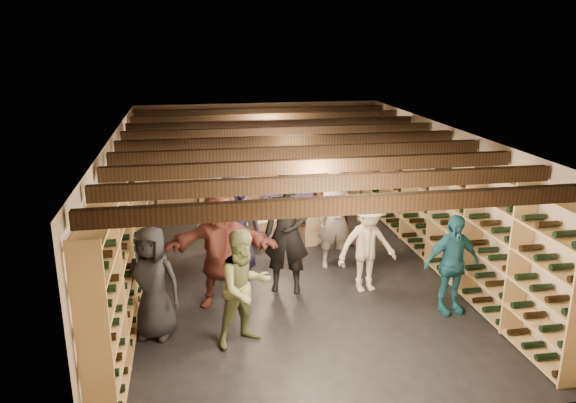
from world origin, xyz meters
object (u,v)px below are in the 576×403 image
(person_4, at_px, (452,264))
(person_6, at_px, (234,222))
(person_3, at_px, (367,245))
(crate_stack_left, at_px, (316,226))
(person_1, at_px, (287,233))
(person_0, at_px, (153,283))
(crate_loose, at_px, (328,223))
(person_9, at_px, (222,213))
(person_11, at_px, (304,198))
(person_5, at_px, (221,247))
(crate_stack_right, at_px, (266,232))
(person_8, at_px, (343,205))
(person_7, at_px, (336,219))
(person_2, at_px, (244,288))

(person_4, xyz_separation_m, person_6, (-2.93, 1.93, 0.17))
(person_4, bearing_deg, person_3, 131.38)
(crate_stack_left, xyz_separation_m, person_3, (0.31, -2.17, 0.41))
(person_3, bearing_deg, person_1, 163.86)
(person_0, relative_size, person_3, 1.03)
(crate_loose, relative_size, person_9, 0.33)
(crate_loose, xyz_separation_m, person_6, (-2.11, -1.98, 0.82))
(person_6, xyz_separation_m, person_11, (1.41, 1.14, 0.02))
(crate_stack_left, height_order, person_5, person_5)
(crate_stack_right, height_order, person_9, person_9)
(crate_stack_right, height_order, person_1, person_1)
(person_3, relative_size, person_6, 0.83)
(person_3, bearing_deg, person_9, 129.04)
(crate_stack_left, distance_m, crate_stack_right, 0.97)
(crate_stack_right, relative_size, person_0, 0.37)
(person_6, bearing_deg, crate_loose, 53.51)
(person_0, bearing_deg, crate_stack_left, 65.38)
(crate_stack_right, height_order, person_5, person_5)
(person_0, height_order, person_6, person_6)
(person_0, distance_m, person_8, 4.29)
(crate_loose, relative_size, person_1, 0.26)
(person_4, xyz_separation_m, person_5, (-3.22, 0.84, 0.16))
(person_4, bearing_deg, person_6, 140.87)
(crate_stack_left, bearing_deg, person_6, -145.52)
(person_7, distance_m, person_8, 0.92)
(person_2, bearing_deg, person_0, 137.67)
(person_5, xyz_separation_m, person_11, (1.71, 2.22, 0.02))
(person_11, bearing_deg, person_8, -21.99)
(crate_stack_left, bearing_deg, person_8, -36.10)
(person_2, bearing_deg, person_7, 26.89)
(person_6, height_order, person_9, person_6)
(person_7, xyz_separation_m, person_11, (-0.31, 1.16, 0.07))
(person_3, bearing_deg, person_4, -49.18)
(crate_loose, height_order, person_2, person_2)
(person_1, relative_size, person_2, 1.23)
(person_11, bearing_deg, crate_loose, 53.53)
(person_0, bearing_deg, person_2, 1.15)
(person_11, bearing_deg, crate_stack_left, 3.00)
(crate_stack_left, height_order, person_2, person_2)
(person_2, relative_size, person_5, 0.86)
(person_3, xyz_separation_m, person_11, (-0.55, 2.17, 0.17))
(person_4, bearing_deg, crate_stack_right, 119.45)
(person_3, height_order, person_8, person_8)
(crate_loose, xyz_separation_m, person_3, (-0.15, -3.02, 0.67))
(person_0, bearing_deg, person_6, 75.86)
(person_7, bearing_deg, crate_stack_left, 98.18)
(person_1, relative_size, person_6, 1.06)
(person_8, bearing_deg, person_1, -135.25)
(person_4, relative_size, person_7, 0.86)
(crate_loose, bearing_deg, person_2, -117.19)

